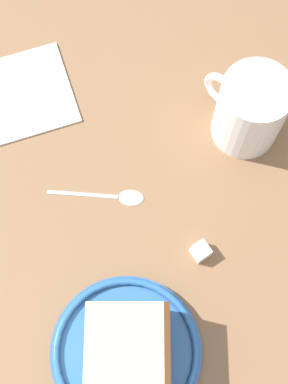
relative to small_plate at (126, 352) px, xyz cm
name	(u,v)px	position (x,y,z in cm)	size (l,w,h in cm)	color
ground_plane	(150,256)	(9.37, -5.86, -2.65)	(158.39, 158.39, 3.43)	brown
small_plate	(126,352)	(0.00, 0.00, 0.00)	(15.84, 15.84, 1.91)	#26599E
cake_slice	(128,350)	(-0.09, -0.26, 3.27)	(10.77, 10.46, 6.16)	#472814
tea_mug	(250,110)	(20.26, -21.35, 4.05)	(9.71, 7.83, 9.80)	white
teaspoon	(116,196)	(16.85, -4.26, -0.58)	(5.53, 10.85, 0.80)	silver
folded_napkin	(24,93)	(33.26, 2.52, -0.64)	(11.65, 11.54, 0.60)	white
sugar_cube	(201,251)	(7.53, -11.12, -0.03)	(1.82, 1.82, 1.82)	white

